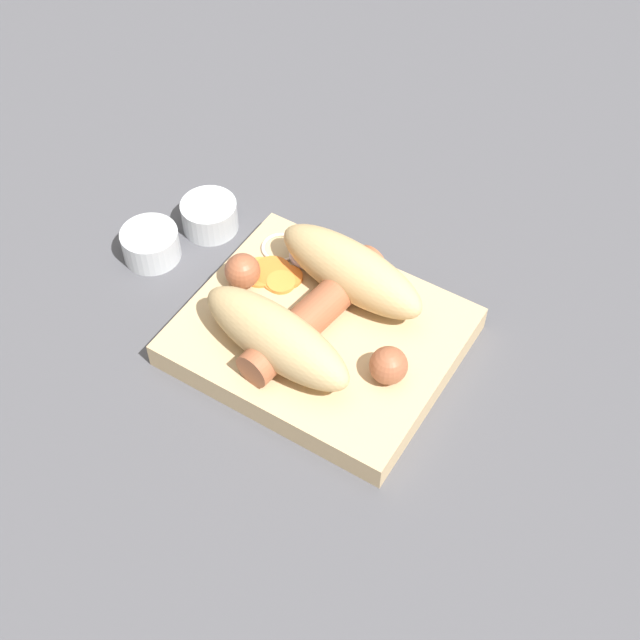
% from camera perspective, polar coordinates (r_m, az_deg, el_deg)
% --- Properties ---
extents(ground_plane, '(3.00, 3.00, 0.00)m').
position_cam_1_polar(ground_plane, '(0.76, 0.00, -1.64)').
color(ground_plane, '#4C4C51').
extents(food_tray, '(0.22, 0.18, 0.02)m').
position_cam_1_polar(food_tray, '(0.75, 0.00, -1.07)').
color(food_tray, tan).
rests_on(food_tray, ground_plane).
extents(bread_roll, '(0.16, 0.16, 0.05)m').
position_cam_1_polar(bread_roll, '(0.72, -0.38, 1.12)').
color(bread_roll, tan).
rests_on(bread_roll, food_tray).
extents(sausage, '(0.19, 0.16, 0.03)m').
position_cam_1_polar(sausage, '(0.73, -0.49, 0.25)').
color(sausage, '#9E5638').
rests_on(sausage, food_tray).
extents(pickled_veggies, '(0.06, 0.08, 0.01)m').
position_cam_1_polar(pickled_veggies, '(0.78, -2.28, 3.50)').
color(pickled_veggies, orange).
rests_on(pickled_veggies, food_tray).
extents(condiment_cup_near, '(0.05, 0.05, 0.03)m').
position_cam_1_polar(condiment_cup_near, '(0.85, -7.07, 6.56)').
color(condiment_cup_near, silver).
rests_on(condiment_cup_near, ground_plane).
extents(condiment_cup_far, '(0.05, 0.05, 0.03)m').
position_cam_1_polar(condiment_cup_far, '(0.83, -10.76, 4.71)').
color(condiment_cup_far, silver).
rests_on(condiment_cup_far, ground_plane).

